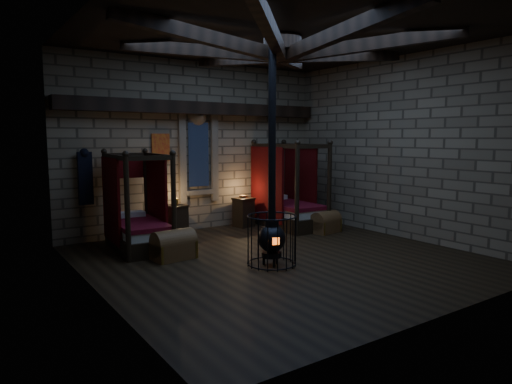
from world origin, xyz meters
TOP-DOWN VIEW (x-y plane):
  - room at (-0.00, 0.09)m, footprint 7.02×7.02m
  - bed_left at (-2.03, 2.33)m, footprint 1.13×1.97m
  - bed_right at (2.07, 2.44)m, footprint 1.19×2.13m
  - trunk_left at (-1.75, 1.11)m, footprint 0.84×0.57m
  - trunk_right at (2.37, 1.31)m, footprint 0.81×0.59m
  - nightstand_left at (-0.83, 3.01)m, footprint 0.55×0.54m
  - nightstand_right at (1.09, 3.07)m, footprint 0.54×0.53m
  - stove at (-0.45, -0.30)m, footprint 0.91×0.91m

SIDE VIEW (x-z plane):
  - trunk_right at x=2.37m, z-range -0.03..0.51m
  - trunk_left at x=-1.75m, z-range -0.03..0.55m
  - nightstand_left at x=-0.83m, z-range -0.07..0.83m
  - nightstand_right at x=1.09m, z-range -0.03..0.80m
  - bed_left at x=-2.03m, z-range -0.50..1.49m
  - bed_right at x=2.07m, z-range -0.55..1.62m
  - stove at x=-0.45m, z-range -1.44..2.61m
  - room at x=0.00m, z-range 1.60..5.89m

